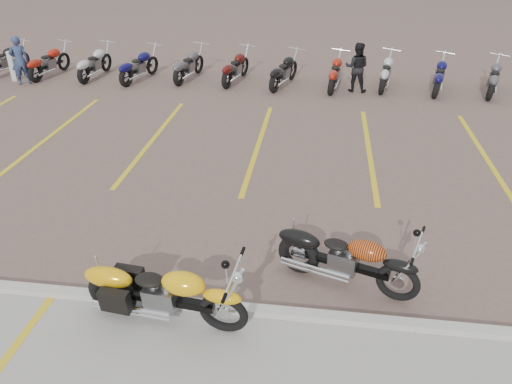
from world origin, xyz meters
TOP-DOWN VIEW (x-y plane):
  - ground at (0.00, 0.00)m, footprint 100.00×100.00m
  - curb at (0.00, -2.00)m, footprint 60.00×0.18m
  - parking_stripes at (0.00, 4.00)m, footprint 38.00×5.50m
  - yellow_cruiser at (-0.49, -2.28)m, footprint 2.32×0.45m
  - flame_cruiser at (1.95, -1.16)m, footprint 2.13×0.84m
  - person_a at (-8.52, 8.05)m, footprint 0.69×0.64m
  - person_b at (2.53, 8.73)m, footprint 0.83×0.69m
  - bollard at (-9.05, 8.35)m, footprint 0.19×0.19m
  - bg_bike_row at (-1.47, 9.24)m, footprint 17.53×2.09m

SIDE VIEW (x-z plane):
  - ground at x=0.00m, z-range 0.00..0.00m
  - parking_stripes at x=0.00m, z-range 0.00..0.01m
  - curb at x=0.00m, z-range 0.00..0.12m
  - flame_cruiser at x=1.95m, z-range 0.00..0.90m
  - yellow_cruiser at x=-0.49m, z-range 0.00..0.95m
  - bollard at x=-9.05m, z-range 0.00..1.00m
  - bg_bike_row at x=-1.47m, z-range 0.00..1.10m
  - person_b at x=2.53m, z-range 0.00..1.55m
  - person_a at x=-8.52m, z-range 0.00..1.59m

